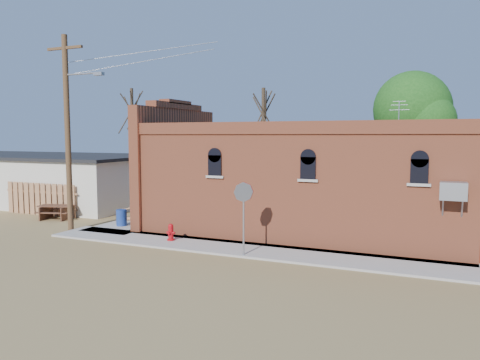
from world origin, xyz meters
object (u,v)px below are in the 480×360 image
at_px(utility_pole, 68,128).
at_px(brick_bar, 300,181).
at_px(fire_hydrant, 171,232).
at_px(stop_sign, 244,199).
at_px(trash_barrel, 122,218).
at_px(picnic_table, 57,210).

bearing_deg(utility_pole, brick_bar, 23.69).
height_order(utility_pole, fire_hydrant, utility_pole).
height_order(brick_bar, stop_sign, brick_bar).
bearing_deg(utility_pole, trash_barrel, 42.86).
distance_m(brick_bar, trash_barrel, 8.77).
distance_m(fire_hydrant, picnic_table, 8.78).
distance_m(stop_sign, picnic_table, 12.72).
relative_size(fire_hydrant, picnic_table, 0.34).
bearing_deg(picnic_table, utility_pole, -50.94).
distance_m(brick_bar, picnic_table, 13.03).
bearing_deg(fire_hydrant, stop_sign, -21.55).
relative_size(stop_sign, picnic_table, 1.27).
xyz_separation_m(utility_pole, trash_barrel, (1.67, 1.55, -4.30)).
xyz_separation_m(utility_pole, picnic_table, (-2.91, 2.00, -4.28)).
distance_m(trash_barrel, picnic_table, 4.61).
distance_m(utility_pole, picnic_table, 5.55).
relative_size(utility_pole, fire_hydrant, 12.75).
height_order(trash_barrel, picnic_table, trash_barrel).
bearing_deg(fire_hydrant, trash_barrel, 148.03).
xyz_separation_m(trash_barrel, picnic_table, (-4.58, 0.45, 0.02)).
height_order(fire_hydrant, stop_sign, stop_sign).
bearing_deg(brick_bar, trash_barrel, -161.34).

